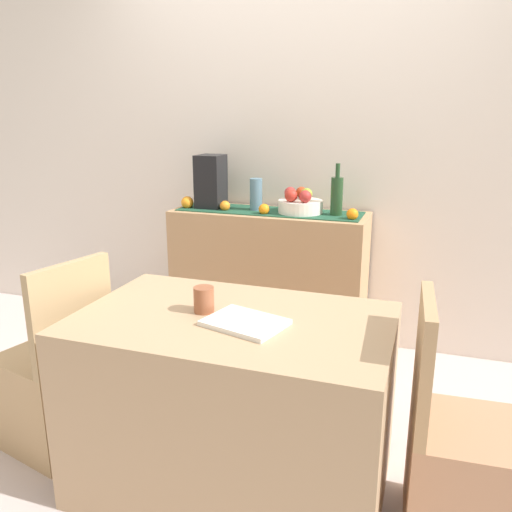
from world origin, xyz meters
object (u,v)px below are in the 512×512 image
object	(u,v)px
dining_table	(234,403)
coffee_cup	(204,300)
wine_bottle	(337,196)
ceramic_vase	(256,195)
chair_near_window	(57,390)
sideboard_console	(269,280)
chair_by_corner	(462,472)
open_book	(245,323)
coffee_maker	(211,182)
fruit_bowl	(300,207)

from	to	relation	value
dining_table	coffee_cup	size ratio (longest dim) A/B	11.89
wine_bottle	ceramic_vase	world-z (taller)	wine_bottle
ceramic_vase	chair_near_window	size ratio (longest dim) A/B	0.22
sideboard_console	chair_by_corner	world-z (taller)	chair_by_corner
ceramic_vase	coffee_cup	size ratio (longest dim) A/B	1.99
sideboard_console	chair_near_window	world-z (taller)	chair_near_window
wine_bottle	open_book	world-z (taller)	wine_bottle
coffee_maker	ceramic_vase	distance (m)	0.31
dining_table	chair_by_corner	distance (m)	0.87
coffee_maker	open_book	distance (m)	1.58
fruit_bowl	open_book	xyz separation A→B (m)	(0.14, -1.37, -0.19)
coffee_maker	fruit_bowl	bearing A→B (deg)	0.00
sideboard_console	chair_by_corner	distance (m)	1.75
sideboard_console	fruit_bowl	bearing A→B (deg)	0.00
ceramic_vase	chair_near_window	bearing A→B (deg)	-111.15
ceramic_vase	chair_by_corner	world-z (taller)	ceramic_vase
fruit_bowl	coffee_maker	distance (m)	0.60
open_book	chair_by_corner	bearing A→B (deg)	19.26
wine_bottle	ceramic_vase	size ratio (longest dim) A/B	1.54
wine_bottle	open_book	size ratio (longest dim) A/B	1.11
ceramic_vase	chair_near_window	distance (m)	1.59
coffee_maker	chair_by_corner	distance (m)	2.17
fruit_bowl	dining_table	size ratio (longest dim) A/B	0.22
sideboard_console	coffee_cup	xyz separation A→B (m)	(0.14, -1.30, 0.34)
fruit_bowl	wine_bottle	world-z (taller)	wine_bottle
fruit_bowl	chair_by_corner	xyz separation A→B (m)	(0.94, -1.32, -0.67)
fruit_bowl	dining_table	distance (m)	1.44
coffee_maker	ceramic_vase	bearing A→B (deg)	0.00
dining_table	chair_by_corner	size ratio (longest dim) A/B	1.34
open_book	chair_near_window	distance (m)	1.05
ceramic_vase	coffee_maker	bearing A→B (deg)	180.00
coffee_cup	chair_by_corner	distance (m)	1.12
sideboard_console	wine_bottle	distance (m)	0.71
open_book	chair_near_window	world-z (taller)	chair_near_window
chair_near_window	chair_by_corner	distance (m)	1.73
ceramic_vase	chair_by_corner	xyz separation A→B (m)	(1.22, -1.32, -0.73)
coffee_cup	chair_near_window	xyz separation A→B (m)	(-0.74, -0.02, -0.52)
chair_by_corner	open_book	bearing A→B (deg)	-176.18
ceramic_vase	open_book	bearing A→B (deg)	-72.73
fruit_bowl	coffee_maker	xyz separation A→B (m)	(-0.59, 0.00, 0.12)
wine_bottle	ceramic_vase	distance (m)	0.50
coffee_cup	chair_by_corner	world-z (taller)	chair_by_corner
coffee_maker	dining_table	distance (m)	1.63
wine_bottle	coffee_maker	xyz separation A→B (m)	(-0.81, -0.00, 0.05)
sideboard_console	ceramic_vase	distance (m)	0.56
fruit_bowl	coffee_cup	distance (m)	1.31
fruit_bowl	wine_bottle	distance (m)	0.23
chair_near_window	chair_by_corner	size ratio (longest dim) A/B	1.00
sideboard_console	open_book	distance (m)	1.44
wine_bottle	chair_near_window	bearing A→B (deg)	-127.52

